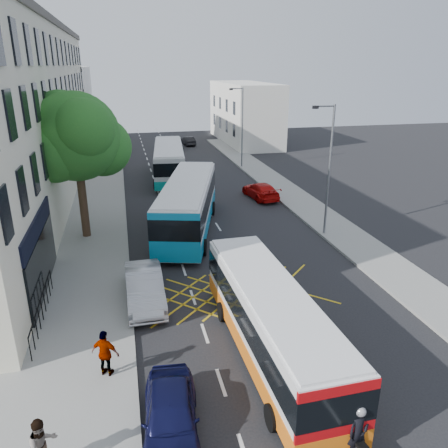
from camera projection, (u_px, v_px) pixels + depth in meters
ground at (308, 369)px, 15.72m from camera, size 120.00×120.00×0.00m
pavement_left at (87, 236)px, 27.60m from camera, size 5.00×70.00×0.15m
pavement_right at (321, 218)px, 31.01m from camera, size 3.00×70.00×0.15m
terrace_main at (9, 115)px, 32.81m from camera, size 8.30×45.00×13.50m
terrace_far at (60, 105)px, 61.31m from camera, size 8.00×20.00×10.00m
building_right at (244, 113)px, 60.58m from camera, size 6.00×18.00×8.00m
street_tree at (75, 138)px, 25.43m from camera, size 6.30×5.70×8.80m
lamp_near at (328, 164)px, 26.43m from camera, size 1.45×0.15×8.00m
lamp_far at (241, 123)px, 44.72m from camera, size 1.45×0.15×8.00m
railings at (42, 308)px, 18.25m from camera, size 0.08×5.60×1.14m
bus_near at (271, 321)px, 15.94m from camera, size 2.69×10.14×2.84m
bus_mid at (188, 205)px, 28.24m from camera, size 5.84×12.18×3.34m
bus_far at (169, 161)px, 41.31m from camera, size 3.77×11.60×3.21m
motorbike at (357, 435)px, 11.80m from camera, size 0.70×2.10×1.86m
parked_car_blue at (171, 415)px, 12.71m from camera, size 2.00×4.16×1.37m
parked_car_silver at (145, 287)px, 19.87m from camera, size 1.69×4.70×1.54m
red_hatchback at (261, 191)px, 35.54m from camera, size 2.35×4.63×1.29m
distant_car_grey at (174, 144)px, 56.16m from camera, size 2.09×4.50×1.25m
distant_car_dark at (188, 141)px, 58.97m from camera, size 1.70×3.66×1.16m
pedestrian_near at (43, 446)px, 11.33m from camera, size 1.03×1.00×1.68m
pedestrian_far at (105, 353)px, 14.93m from camera, size 1.09×0.84×1.73m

